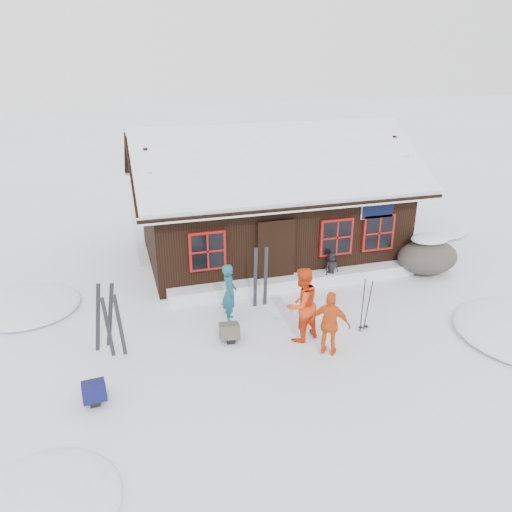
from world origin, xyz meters
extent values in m
plane|color=white|center=(0.00, 0.00, 0.00)|extent=(120.00, 120.00, 0.00)
cube|color=black|center=(1.50, 5.00, 1.25)|extent=(8.00, 5.00, 2.50)
cube|color=black|center=(1.50, 3.52, 3.35)|extent=(8.90, 3.14, 1.88)
cube|color=black|center=(1.50, 6.47, 3.35)|extent=(8.90, 3.14, 1.88)
cube|color=white|center=(1.50, 3.52, 3.49)|extent=(8.72, 3.07, 1.86)
cube|color=white|center=(1.50, 6.47, 3.49)|extent=(8.72, 3.07, 1.86)
cube|color=white|center=(1.50, 5.00, 4.22)|extent=(8.81, 0.22, 0.14)
cube|color=silver|center=(1.50, 2.05, 2.48)|extent=(8.90, 0.10, 0.20)
cube|color=black|center=(0.90, 2.45, 1.00)|extent=(1.00, 0.10, 2.00)
cube|color=black|center=(4.10, 2.42, 2.15)|extent=(1.00, 0.06, 0.60)
cube|color=maroon|center=(-1.10, 2.44, 1.35)|extent=(1.04, 0.10, 1.14)
cube|color=black|center=(-1.10, 2.40, 1.35)|extent=(0.90, 0.04, 1.00)
cube|color=maroon|center=(2.80, 2.44, 1.35)|extent=(1.04, 0.10, 1.14)
cube|color=black|center=(2.80, 2.40, 1.35)|extent=(0.90, 0.04, 1.00)
cube|color=maroon|center=(4.20, 2.44, 1.35)|extent=(1.04, 0.10, 1.14)
cube|color=black|center=(4.20, 2.40, 1.35)|extent=(0.90, 0.04, 1.00)
cube|color=white|center=(1.50, 2.25, 0.17)|extent=(7.60, 0.60, 0.35)
ellipsoid|color=white|center=(-6.00, 3.00, 0.00)|extent=(2.80, 2.80, 0.34)
ellipsoid|color=white|center=(-5.00, -4.00, 0.00)|extent=(2.40, 2.40, 0.29)
ellipsoid|color=white|center=(8.00, 6.00, 0.00)|extent=(4.00, 4.00, 0.48)
imported|color=#155164|center=(-0.88, 0.83, 0.79)|extent=(0.42, 0.60, 1.57)
imported|color=red|center=(0.55, -0.53, 0.93)|extent=(1.09, 0.98, 1.85)
imported|color=#DC5316|center=(0.94, -1.31, 0.78)|extent=(0.96, 0.85, 1.56)
imported|color=black|center=(2.59, 2.20, 0.48)|extent=(0.53, 0.42, 0.96)
ellipsoid|color=#544A43|center=(5.76, 2.02, 0.53)|extent=(1.94, 1.45, 1.06)
ellipsoid|color=white|center=(5.76, 2.02, 1.00)|extent=(1.22, 0.88, 0.27)
cube|color=black|center=(-4.08, 0.41, 0.79)|extent=(0.30, 0.19, 1.68)
cube|color=black|center=(-3.81, 0.46, 0.79)|extent=(0.34, 0.11, 1.68)
cube|color=black|center=(-3.87, -0.02, 0.74)|extent=(0.18, 0.09, 1.58)
cube|color=black|center=(-3.61, 0.00, 0.74)|extent=(0.19, 0.07, 1.58)
cube|color=black|center=(-0.02, 1.40, 0.82)|extent=(0.13, 0.05, 1.75)
cube|color=black|center=(0.27, 1.41, 0.82)|extent=(0.13, 0.04, 1.75)
cylinder|color=black|center=(2.14, -0.58, 0.67)|extent=(0.10, 0.13, 1.42)
cylinder|color=black|center=(2.29, -0.58, 0.67)|extent=(0.10, 0.13, 1.42)
cube|color=#101245|center=(-4.23, -1.56, 0.16)|extent=(0.50, 0.64, 0.33)
cube|color=#4B4835|center=(-1.11, -0.09, 0.17)|extent=(0.54, 0.67, 0.33)
camera|label=1|loc=(-3.46, -10.25, 6.45)|focal=35.00mm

